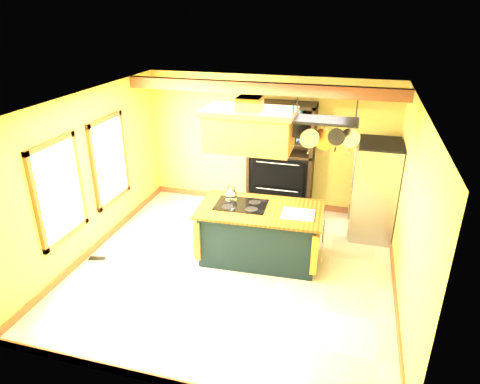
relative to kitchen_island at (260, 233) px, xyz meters
The scene contains 15 objects.
floor 0.69m from the kitchen_island, 130.53° to the right, with size 5.00×5.00×0.00m, color beige.
ceiling 2.29m from the kitchen_island, 130.53° to the right, with size 5.00×5.00×0.00m, color white.
wall_back 2.32m from the kitchen_island, 98.78° to the left, with size 5.00×0.02×2.70m, color gold.
wall_front 3.03m from the kitchen_island, 96.47° to the right, with size 5.00×0.02×2.70m, color gold.
wall_left 2.99m from the kitchen_island, behind, with size 0.02×5.00×2.70m, color gold.
wall_right 2.38m from the kitchen_island, ahead, with size 0.02×5.00×2.70m, color gold.
ceiling_beam 2.52m from the kitchen_island, 103.94° to the left, with size 5.00×0.15×0.20m, color brown.
window_near 3.17m from the kitchen_island, 157.05° to the right, with size 0.06×1.06×1.56m.
window_far 2.95m from the kitchen_island, behind, with size 0.06×1.06×1.56m.
kitchen_island is the anchor object (origin of this frame).
range_hood 1.78m from the kitchen_island, behind, with size 1.37×0.77×0.80m.
pot_rack 2.06m from the kitchen_island, ahead, with size 1.02×0.47×0.73m.
refrigerator 2.26m from the kitchen_island, 37.15° to the left, with size 0.75×0.89×1.73m.
hutch 1.92m from the kitchen_island, 90.53° to the left, with size 1.27×0.58×2.25m.
floor_register 2.78m from the kitchen_island, 163.54° to the right, with size 0.28×0.12×0.01m, color black.
Camera 1 is at (1.66, -5.66, 3.95)m, focal length 32.00 mm.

